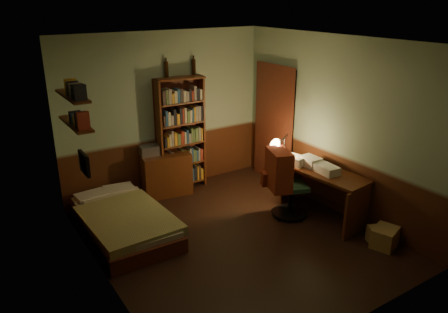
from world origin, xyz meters
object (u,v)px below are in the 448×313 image
cardboard_box_a (385,237)px  bookshelf (181,135)px  desk (322,194)px  office_chair (291,183)px  bed (123,214)px  dresser (167,174)px  mini_stereo (149,150)px  desk_lamp (284,140)px  cardboard_box_b (381,236)px

cardboard_box_a → bookshelf: bearing=113.2°
desk → office_chair: 0.49m
bed → dresser: (1.05, 0.79, 0.07)m
bookshelf → mini_stereo: bearing=-178.3°
office_chair → cardboard_box_a: office_chair is taller
dresser → cardboard_box_a: dresser is taller
desk_lamp → bed: bearing=177.0°
desk → desk_lamp: bearing=99.0°
bed → cardboard_box_a: size_ratio=5.33×
cardboard_box_b → dresser: bearing=119.8°
bed → mini_stereo: size_ratio=6.29×
mini_stereo → bookshelf: size_ratio=0.16×
dresser → cardboard_box_a: size_ratio=2.22×
desk_lamp → cardboard_box_a: size_ratio=1.83×
desk → office_chair: size_ratio=1.30×
desk_lamp → cardboard_box_b: desk_lamp is taller
desk → cardboard_box_a: (0.09, -1.07, -0.23)m
dresser → desk_lamp: 2.01m
bed → dresser: dresser is taller
mini_stereo → cardboard_box_b: size_ratio=0.93×
bookshelf → cardboard_box_a: bookshelf is taller
bed → desk_lamp: bearing=-10.2°
desk → cardboard_box_a: bearing=-92.0°
bookshelf → desk_lamp: bookshelf is taller
desk → bookshelf: bearing=114.5°
desk_lamp → cardboard_box_b: (0.30, -1.67, -0.93)m
desk → desk_lamp: size_ratio=2.10×
office_chair → bed: bearing=178.8°
mini_stereo → desk_lamp: 2.15m
desk → dresser: bearing=122.2°
bookshelf → cardboard_box_a: size_ratio=5.39×
office_chair → cardboard_box_b: (0.49, -1.27, -0.40)m
mini_stereo → office_chair: (1.42, -1.80, -0.26)m
desk → cardboard_box_b: (0.11, -1.00, -0.25)m
mini_stereo → office_chair: size_ratio=0.29×
mini_stereo → bookshelf: (0.56, -0.04, 0.17)m
mini_stereo → cardboard_box_a: (1.89, -3.14, -0.64)m
dresser → cardboard_box_b: (1.69, -2.95, -0.23)m
bookshelf → cardboard_box_a: (1.33, -3.10, -0.81)m
mini_stereo → cardboard_box_a: size_ratio=0.85×
dresser → desk: size_ratio=0.58×
dresser → desk_lamp: bearing=-33.3°
cardboard_box_a → dresser: bearing=119.0°
desk_lamp → office_chair: desk_lamp is taller
dresser → desk: desk is taller
dresser → mini_stereo: (-0.22, 0.13, 0.43)m
bed → desk: 2.87m
cardboard_box_a → cardboard_box_b: size_ratio=1.10×
bookshelf → cardboard_box_b: bookshelf is taller
bookshelf → office_chair: (0.86, -1.76, -0.43)m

